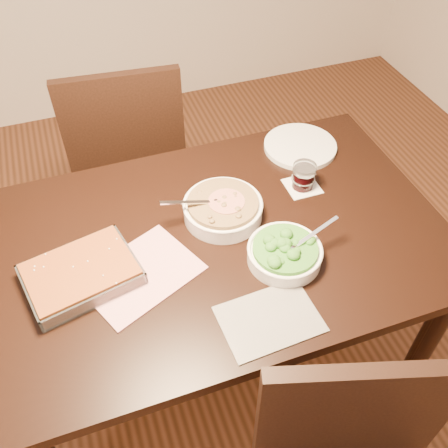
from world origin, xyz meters
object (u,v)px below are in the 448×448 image
(baking_dish, at_px, (81,274))
(broccoli_bowl, at_px, (285,253))
(table, at_px, (218,256))
(stew_bowl, at_px, (223,208))
(dinner_plate, at_px, (300,146))
(wine_tumbler, at_px, (304,176))
(chair_far, at_px, (128,152))

(baking_dish, bearing_deg, broccoli_bowl, -24.33)
(table, bearing_deg, stew_bowl, 60.45)
(table, xyz_separation_m, dinner_plate, (0.42, 0.31, 0.10))
(wine_tumbler, height_order, dinner_plate, wine_tumbler)
(stew_bowl, xyz_separation_m, broccoli_bowl, (0.11, -0.23, -0.00))
(broccoli_bowl, distance_m, dinner_plate, 0.54)
(wine_tumbler, bearing_deg, baking_dish, -168.66)
(table, distance_m, stew_bowl, 0.16)
(dinner_plate, bearing_deg, chair_far, 141.43)
(broccoli_bowl, xyz_separation_m, dinner_plate, (0.27, 0.46, -0.02))
(broccoli_bowl, xyz_separation_m, chair_far, (-0.30, 0.92, -0.23))
(baking_dish, xyz_separation_m, chair_far, (0.27, 0.80, -0.23))
(baking_dish, bearing_deg, table, -7.98)
(broccoli_bowl, height_order, chair_far, chair_far)
(table, xyz_separation_m, stew_bowl, (0.04, 0.08, 0.13))
(wine_tumbler, bearing_deg, dinner_plate, 66.59)
(table, relative_size, chair_far, 1.43)
(stew_bowl, relative_size, broccoli_bowl, 1.13)
(stew_bowl, bearing_deg, chair_far, 105.45)
(stew_bowl, relative_size, baking_dish, 0.81)
(baking_dish, bearing_deg, dinner_plate, 9.85)
(broccoli_bowl, relative_size, wine_tumbler, 2.81)
(table, bearing_deg, broccoli_bowl, -44.67)
(wine_tumbler, bearing_deg, chair_far, 126.98)
(table, relative_size, baking_dish, 4.09)
(stew_bowl, relative_size, chair_far, 0.28)
(dinner_plate, bearing_deg, wine_tumbler, -113.41)
(table, distance_m, dinner_plate, 0.54)
(wine_tumbler, relative_size, chair_far, 0.09)
(dinner_plate, height_order, chair_far, chair_far)
(table, relative_size, stew_bowl, 5.02)
(table, height_order, baking_dish, baking_dish)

